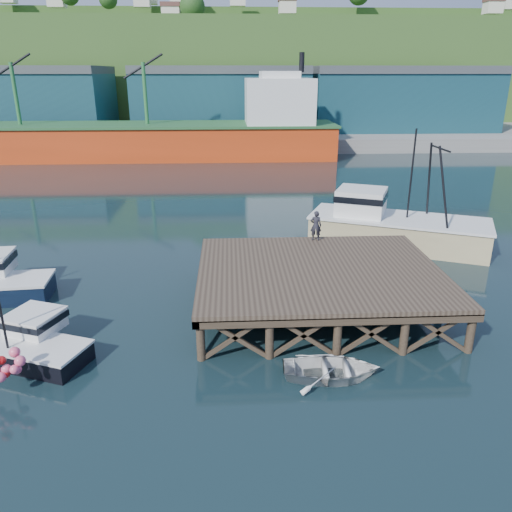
{
  "coord_description": "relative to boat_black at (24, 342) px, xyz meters",
  "views": [
    {
      "loc": [
        1.12,
        -22.85,
        11.3
      ],
      "look_at": [
        2.44,
        2.0,
        2.09
      ],
      "focal_mm": 35.0,
      "sensor_mm": 36.0,
      "label": 1
    }
  ],
  "objects": [
    {
      "name": "dockworker",
      "position": [
        13.65,
        8.44,
        2.33
      ],
      "size": [
        0.71,
        0.54,
        1.75
      ],
      "primitive_type": "imported",
      "rotation": [
        0.0,
        0.0,
        2.94
      ],
      "color": "black",
      "rests_on": "wharf"
    },
    {
      "name": "warehouse_left",
      "position": [
        -27.37,
        69.04,
        5.83
      ],
      "size": [
        32.0,
        16.0,
        9.0
      ],
      "primitive_type": "cube",
      "color": "#1B4D59",
      "rests_on": "far_quay"
    },
    {
      "name": "far_quay",
      "position": [
        7.63,
        74.04,
        0.33
      ],
      "size": [
        160.0,
        40.0,
        2.0
      ],
      "primitive_type": "cube",
      "color": "gray",
      "rests_on": "ground"
    },
    {
      "name": "warehouse_mid",
      "position": [
        7.63,
        69.04,
        5.83
      ],
      "size": [
        28.0,
        16.0,
        9.0
      ],
      "primitive_type": "cube",
      "color": "#1B4D59",
      "rests_on": "far_quay"
    },
    {
      "name": "hillside",
      "position": [
        7.63,
        104.04,
        10.33
      ],
      "size": [
        220.0,
        50.0,
        22.0
      ],
      "primitive_type": "cube",
      "color": "#2D511E",
      "rests_on": "ground"
    },
    {
      "name": "trawler",
      "position": [
        19.92,
        13.22,
        0.96
      ],
      "size": [
        12.52,
        8.59,
        7.91
      ],
      "rotation": [
        0.0,
        0.0,
        -0.41
      ],
      "color": "#C7B681",
      "rests_on": "ground"
    },
    {
      "name": "warehouse_right",
      "position": [
        37.63,
        69.04,
        5.83
      ],
      "size": [
        30.0,
        16.0,
        9.0
      ],
      "primitive_type": "cube",
      "color": "#1B4D59",
      "rests_on": "far_quay"
    },
    {
      "name": "boat_black",
      "position": [
        0.0,
        0.0,
        0.0
      ],
      "size": [
        6.26,
        5.2,
        3.63
      ],
      "rotation": [
        0.0,
        0.0,
        -0.37
      ],
      "color": "black",
      "rests_on": "ground"
    },
    {
      "name": "cargo_ship",
      "position": [
        -0.84,
        52.04,
        2.64
      ],
      "size": [
        55.5,
        10.0,
        13.75
      ],
      "color": "red",
      "rests_on": "ground"
    },
    {
      "name": "dinghy",
      "position": [
        12.59,
        -2.24,
        -0.28
      ],
      "size": [
        3.95,
        2.94,
        0.78
      ],
      "primitive_type": "imported",
      "rotation": [
        0.0,
        0.0,
        1.51
      ],
      "color": "silver",
      "rests_on": "ground"
    },
    {
      "name": "wharf",
      "position": [
        13.13,
        3.86,
        1.27
      ],
      "size": [
        12.0,
        10.0,
        2.62
      ],
      "color": "brown",
      "rests_on": "ground"
    },
    {
      "name": "ground",
      "position": [
        7.63,
        4.04,
        -0.67
      ],
      "size": [
        300.0,
        300.0,
        0.0
      ],
      "primitive_type": "plane",
      "color": "black",
      "rests_on": "ground"
    }
  ]
}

